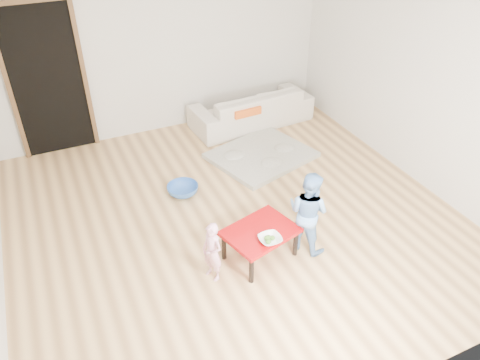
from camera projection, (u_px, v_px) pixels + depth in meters
floor at (233, 217)px, 5.52m from camera, size 5.00×5.00×0.01m
back_wall at (161, 45)px, 6.66m from camera, size 5.00×0.02×2.60m
right_wall at (421, 78)px, 5.64m from camera, size 0.02×5.00×2.60m
doorway at (48, 82)px, 6.24m from camera, size 1.02×0.08×2.11m
sofa at (251, 107)px, 7.32m from camera, size 1.95×0.87×0.55m
cushion at (243, 108)px, 6.97m from camera, size 0.45×0.41×0.11m
red_table at (260, 243)px, 4.87m from camera, size 0.83×0.70×0.36m
bowl at (270, 239)px, 4.61m from camera, size 0.22×0.22×0.05m
broccoli at (270, 239)px, 4.61m from camera, size 0.12×0.12×0.06m
child_pink at (212, 252)px, 4.54m from camera, size 0.24×0.28×0.66m
child_blue at (308, 212)px, 4.84m from camera, size 0.52×0.57×0.94m
basin at (183, 190)px, 5.86m from camera, size 0.39×0.39×0.12m
blanket at (261, 155)px, 6.61m from camera, size 1.55×1.40×0.06m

